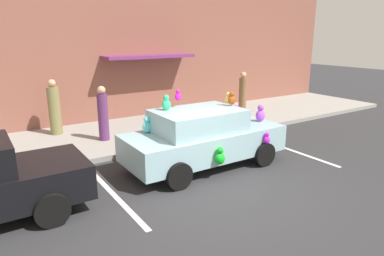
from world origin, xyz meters
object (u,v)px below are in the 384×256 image
at_px(plush_covered_car, 203,137).
at_px(pedestrian_walking_past, 243,94).
at_px(pedestrian_near_shopfront, 103,115).
at_px(pedestrian_by_lamp, 54,109).
at_px(teddy_bear_on_sidewalk, 232,117).

xyz_separation_m(plush_covered_car, pedestrian_walking_past, (4.60, 3.72, 0.18)).
bearing_deg(pedestrian_walking_past, pedestrian_near_shopfront, -175.48).
xyz_separation_m(pedestrian_near_shopfront, pedestrian_walking_past, (6.15, 0.49, 0.01)).
bearing_deg(pedestrian_near_shopfront, pedestrian_by_lamp, 126.14).
bearing_deg(pedestrian_by_lamp, plush_covered_car, -60.80).
relative_size(teddy_bear_on_sidewalk, pedestrian_walking_past, 0.35).
bearing_deg(plush_covered_car, pedestrian_near_shopfront, 115.55).
bearing_deg(pedestrian_walking_past, plush_covered_car, -141.02).
xyz_separation_m(teddy_bear_on_sidewalk, pedestrian_near_shopfront, (-4.61, 0.69, 0.53)).
distance_m(teddy_bear_on_sidewalk, pedestrian_walking_past, 2.01).
height_order(pedestrian_walking_past, pedestrian_by_lamp, pedestrian_by_lamp).
relative_size(teddy_bear_on_sidewalk, pedestrian_near_shopfront, 0.35).
xyz_separation_m(teddy_bear_on_sidewalk, pedestrian_walking_past, (1.53, 1.18, 0.55)).
bearing_deg(pedestrian_near_shopfront, teddy_bear_on_sidewalk, -8.55).
relative_size(teddy_bear_on_sidewalk, pedestrian_by_lamp, 0.33).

